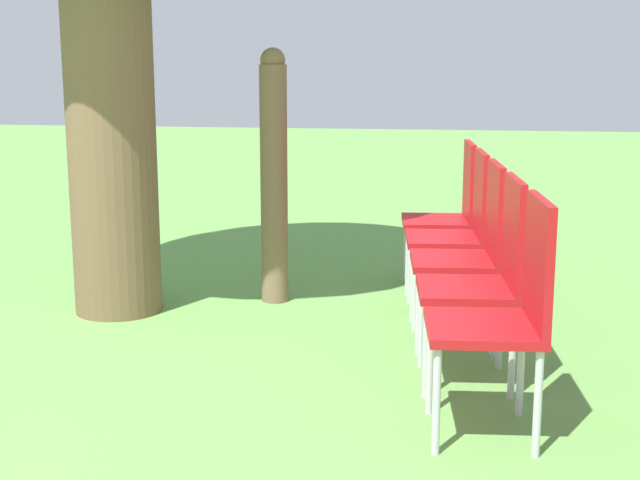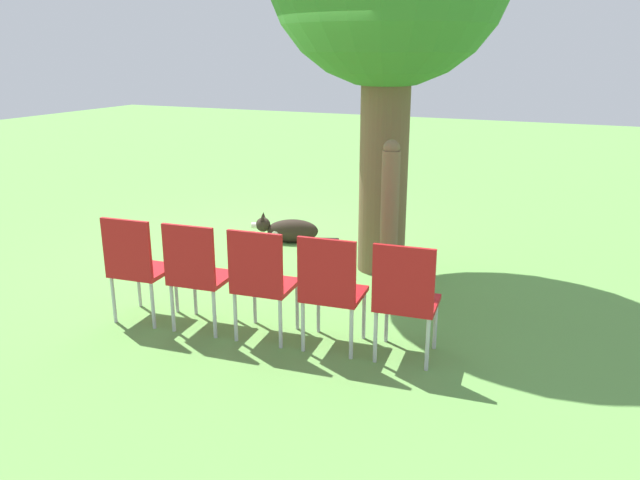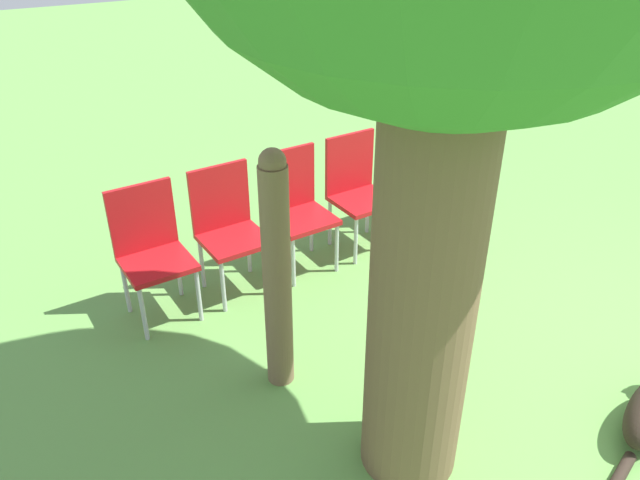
{
  "view_description": "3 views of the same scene",
  "coord_description": "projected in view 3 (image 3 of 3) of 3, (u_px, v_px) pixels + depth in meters",
  "views": [
    {
      "loc": [
        1.96,
        -3.64,
        1.41
      ],
      "look_at": [
        1.27,
        0.84,
        0.49
      ],
      "focal_mm": 50.0,
      "sensor_mm": 36.0,
      "label": 1
    },
    {
      "loc": [
        5.98,
        2.99,
        2.21
      ],
      "look_at": [
        1.21,
        0.86,
        0.61
      ],
      "focal_mm": 35.0,
      "sensor_mm": 36.0,
      "label": 2
    },
    {
      "loc": [
        -1.72,
        2.5,
        2.61
      ],
      "look_at": [
        1.39,
        0.88,
        0.58
      ],
      "focal_mm": 35.0,
      "sensor_mm": 36.0,
      "label": 3
    }
  ],
  "objects": [
    {
      "name": "red_chair_3",
      "position": [
        228.0,
        223.0,
        4.38
      ],
      "size": [
        0.46,
        0.48,
        0.92
      ],
      "rotation": [
        0.0,
        0.0,
        3.23
      ],
      "color": "#B21419",
      "rests_on": "ground_plane"
    },
    {
      "name": "red_chair_1",
      "position": [
        357.0,
        186.0,
        4.91
      ],
      "size": [
        0.46,
        0.48,
        0.92
      ],
      "rotation": [
        0.0,
        0.0,
        3.23
      ],
      "color": "#B21419",
      "rests_on": "ground_plane"
    },
    {
      "name": "red_chair_0",
      "position": [
        411.0,
        170.0,
        5.18
      ],
      "size": [
        0.46,
        0.48,
        0.92
      ],
      "rotation": [
        0.0,
        0.0,
        3.23
      ],
      "color": "#B21419",
      "rests_on": "ground_plane"
    },
    {
      "name": "ground_plane",
      "position": [
        564.0,
        397.0,
        3.63
      ],
      "size": [
        30.0,
        30.0,
        0.0
      ],
      "primitive_type": "plane",
      "color": "#609947"
    },
    {
      "name": "red_chair_4",
      "position": [
        151.0,
        246.0,
        4.11
      ],
      "size": [
        0.46,
        0.48,
        0.92
      ],
      "rotation": [
        0.0,
        0.0,
        3.23
      ],
      "color": "#B21419",
      "rests_on": "ground_plane"
    },
    {
      "name": "fence_post",
      "position": [
        277.0,
        274.0,
        3.4
      ],
      "size": [
        0.16,
        0.16,
        1.48
      ],
      "color": "brown",
      "rests_on": "ground_plane"
    },
    {
      "name": "red_chair_2",
      "position": [
        296.0,
        203.0,
        4.65
      ],
      "size": [
        0.46,
        0.48,
        0.92
      ],
      "rotation": [
        0.0,
        0.0,
        3.23
      ],
      "color": "#B21419",
      "rests_on": "ground_plane"
    }
  ]
}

